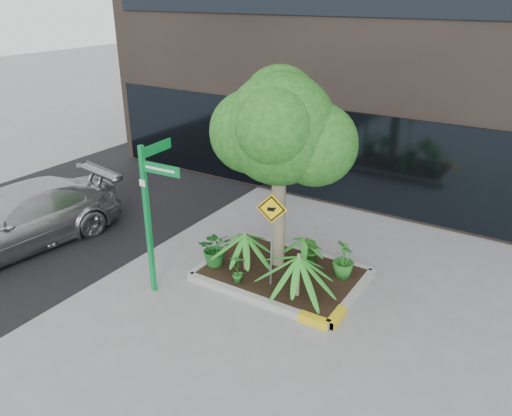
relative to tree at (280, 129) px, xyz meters
The scene contains 14 objects.
ground 3.17m from the tree, 84.37° to the right, with size 80.00×80.00×0.00m, color gray.
asphalt_road 7.18m from the tree, behind, with size 7.00×80.00×0.01m, color black.
planter 3.05m from the tree, 46.45° to the right, with size 3.35×2.36×0.15m.
tree is the anchor object (origin of this frame).
palm_front 2.50m from the tree, 43.27° to the right, with size 1.02×1.02×1.13m.
palm_left 2.29m from the tree, 126.60° to the right, with size 0.98×0.98×1.09m.
palm_back 2.47m from the tree, 33.20° to the left, with size 0.69×0.69×0.77m.
parked_car 6.58m from the tree, 157.75° to the right, with size 1.97×4.85×1.41m, color #AFAFB4.
shrub_a 2.90m from the tree, 144.74° to the right, with size 0.72×0.72×0.80m, color #1B5F1F.
shrub_b 2.95m from the tree, ahead, with size 0.44×0.44×0.79m, color #246C20.
shrub_c 2.89m from the tree, 103.94° to the right, with size 0.34×0.34×0.65m, color #226A21.
shrub_d 2.72m from the tree, 24.66° to the left, with size 0.38×0.38×0.69m, color #235919.
street_sign_post 2.88m from the tree, 129.17° to the right, with size 0.90×0.89×3.05m.
cattle_sign 1.86m from the tree, 69.67° to the right, with size 0.58×0.19×1.94m.
Camera 1 is at (4.56, -7.71, 5.61)m, focal length 35.00 mm.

